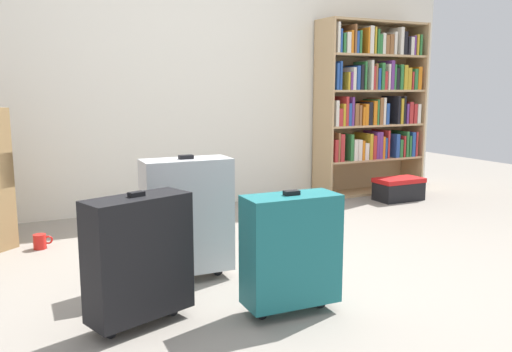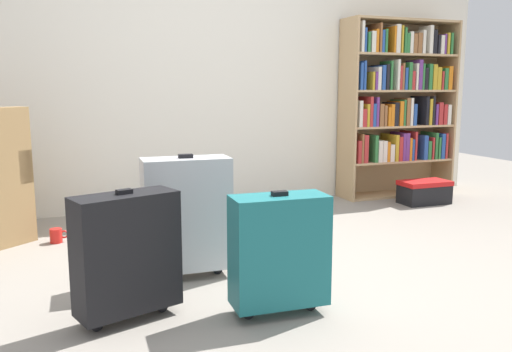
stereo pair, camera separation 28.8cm
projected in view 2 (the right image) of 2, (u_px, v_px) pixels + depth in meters
ground_plane at (302, 280)px, 2.87m from camera, size 9.59×9.59×0.00m
back_wall at (202, 55)px, 4.52m from camera, size 5.48×0.10×2.60m
bookshelf at (398, 102)px, 5.01m from camera, size 1.11×0.33×1.64m
mug at (57, 236)px, 3.56m from camera, size 0.12×0.08×0.10m
storage_box at (424, 191)px, 4.75m from camera, size 0.44×0.25×0.21m
suitcase_silver at (187, 214)px, 2.87m from camera, size 0.47×0.22×0.68m
suitcase_teal at (279, 250)px, 2.40m from camera, size 0.44×0.21×0.57m
suitcase_black at (127, 253)px, 2.33m from camera, size 0.48×0.31×0.59m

